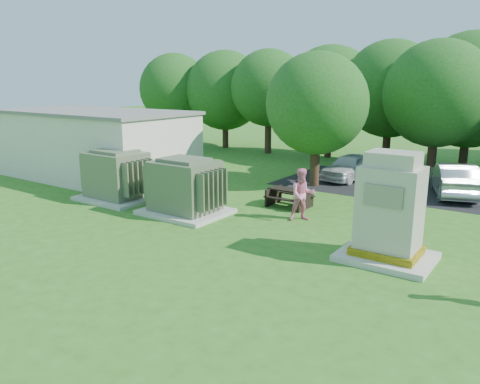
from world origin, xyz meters
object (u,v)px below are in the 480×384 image
Objects in this scene: car_silver_a at (454,179)px; person_at_picnic at (302,195)px; picnic_table at (289,196)px; transformer_left at (117,176)px; transformer_right at (185,188)px; generator_cabinet at (389,214)px; car_white at (350,167)px.

person_at_picnic is at bearing 43.51° from car_silver_a.
person_at_picnic is at bearing -46.98° from picnic_table.
transformer_left is 1.62× the size of person_at_picnic.
generator_cabinet is at bearing -2.30° from transformer_right.
car_silver_a is at bearing 90.19° from generator_cabinet.
transformer_left reaches higher than car_silver_a.
generator_cabinet is 8.98m from car_silver_a.
transformer_right reaches higher than picnic_table.
transformer_left is 0.71× the size of car_silver_a.
transformer_right is at bearing -131.25° from picnic_table.
transformer_left is at bearing -154.47° from picnic_table.
car_silver_a is at bearing 49.03° from transformer_right.
generator_cabinet is at bearing -34.44° from picnic_table.
car_white is at bearing -26.51° from car_silver_a.
transformer_left is 1.01× the size of generator_cabinet.
car_silver_a is at bearing 37.66° from transformer_left.
generator_cabinet reaches higher than transformer_left.
car_silver_a is (7.52, 8.66, -0.27)m from transformer_right.
generator_cabinet reaches higher than car_silver_a.
transformer_right is 1.62× the size of person_at_picnic.
transformer_left reaches higher than person_at_picnic.
transformer_left is at bearing 178.45° from generator_cabinet.
generator_cabinet reaches higher than person_at_picnic.
transformer_left is 3.70m from transformer_right.
transformer_left is 11.26m from generator_cabinet.
generator_cabinet is 10.81m from car_white.
transformer_right is at bearing 161.77° from person_at_picnic.
transformer_left and transformer_right have the same top height.
picnic_table is at bearing 91.16° from person_at_picnic.
generator_cabinet is at bearing -1.55° from transformer_left.
transformer_right reaches higher than car_white.
generator_cabinet is 1.62× the size of person_at_picnic.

